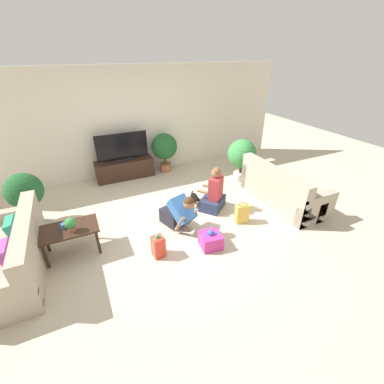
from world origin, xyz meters
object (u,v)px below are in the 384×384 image
object	(u,v)px
potted_plant_corner_right	(242,155)
tabletop_plant	(70,224)
tv	(122,148)
person_sitting	(214,194)
potted_plant_corner_left	(25,193)
potted_plant_back_right	(164,148)
mug	(64,226)
gift_box_a	(158,246)
coffee_table	(69,232)
tv_console	(125,169)
gift_bag_a	(242,213)
sofa_left	(13,257)
sofa_right	(281,189)
gift_box_b	(211,240)
person_kneeling	(179,212)
dog	(195,199)

from	to	relation	value
potted_plant_corner_right	tabletop_plant	world-z (taller)	potted_plant_corner_right
tv	person_sitting	distance (m)	2.62
potted_plant_corner_left	person_sitting	world-z (taller)	potted_plant_corner_left
potted_plant_back_right	mug	xyz separation A→B (m)	(-2.47, -2.36, -0.14)
tv	gift_box_a	size ratio (longest dim) A/B	2.99
coffee_table	tv_console	world-z (taller)	tv_console
coffee_table	mug	distance (m)	0.12
coffee_table	tv	world-z (taller)	tv
tv	tv_console	bearing A→B (deg)	0.00
potted_plant_corner_left	gift_bag_a	bearing A→B (deg)	-24.58
person_sitting	gift_bag_a	distance (m)	0.71
potted_plant_back_right	gift_box_a	xyz separation A→B (m)	(-1.21, -3.03, -0.47)
potted_plant_corner_left	person_sitting	size ratio (longest dim) A/B	1.11
coffee_table	mug	size ratio (longest dim) A/B	7.17
tv	gift_box_a	xyz separation A→B (m)	(-0.16, -3.08, -0.60)
sofa_left	sofa_right	xyz separation A→B (m)	(4.86, -0.07, 0.00)
potted_plant_back_right	mug	world-z (taller)	potted_plant_back_right
gift_box_b	sofa_right	bearing A→B (deg)	17.02
sofa_left	tv	size ratio (longest dim) A/B	1.51
person_kneeling	potted_plant_corner_left	bearing A→B (deg)	133.94
potted_plant_back_right	gift_bag_a	distance (m)	2.91
potted_plant_back_right	gift_box_a	bearing A→B (deg)	-111.84
potted_plant_corner_right	gift_box_a	size ratio (longest dim) A/B	2.48
mug	tabletop_plant	bearing A→B (deg)	-48.01
tv	person_sitting	xyz separation A→B (m)	(1.30, -2.23, -0.45)
potted_plant_corner_left	tabletop_plant	world-z (taller)	potted_plant_corner_left
tv	gift_box_b	xyz separation A→B (m)	(0.69, -3.23, -0.65)
tv_console	tv	size ratio (longest dim) A/B	1.14
coffee_table	gift_box_b	size ratio (longest dim) A/B	2.31
potted_plant_corner_right	person_kneeling	world-z (taller)	potted_plant_corner_right
tv	gift_bag_a	bearing A→B (deg)	-61.64
person_kneeling	mug	world-z (taller)	person_kneeling
person_sitting	gift_box_a	bearing A→B (deg)	-8.72
sofa_left	potted_plant_corner_right	world-z (taller)	potted_plant_corner_right
tv_console	person_kneeling	size ratio (longest dim) A/B	1.75
tv	person_sitting	bearing A→B (deg)	-59.66
person_kneeling	mug	xyz separation A→B (m)	(-1.83, 0.14, 0.19)
gift_box_b	gift_bag_a	xyz separation A→B (m)	(0.86, 0.35, 0.06)
potted_plant_back_right	sofa_left	bearing A→B (deg)	-142.11
gift_box_b	potted_plant_corner_left	bearing A→B (deg)	143.60
gift_box_a	gift_box_b	size ratio (longest dim) A/B	1.11
mug	person_sitting	bearing A→B (deg)	3.73
person_kneeling	tv_console	bearing A→B (deg)	81.28
tv_console	sofa_right	bearing A→B (deg)	-43.80
tv	mug	bearing A→B (deg)	-120.48
gift_box_a	dog	bearing A→B (deg)	42.92
tv	potted_plant_corner_right	bearing A→B (deg)	-27.25
dog	coffee_table	bearing A→B (deg)	-158.91
person_kneeling	gift_box_a	world-z (taller)	person_kneeling
sofa_left	potted_plant_corner_left	size ratio (longest dim) A/B	1.84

